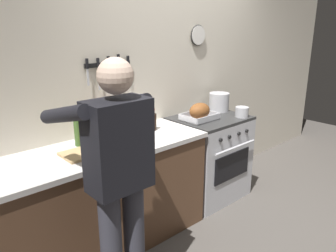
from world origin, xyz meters
The scene contains 13 objects.
ground_plane centered at (0.00, 0.00, 0.00)m, with size 8.00×8.00×0.00m, color #4C4742.
wall_back centered at (0.00, 1.35, 1.30)m, with size 6.00×0.13×2.60m.
counter_block centered at (-1.20, 0.99, 0.45)m, with size 2.03×0.65×0.90m.
stove centered at (0.22, 0.99, 0.45)m, with size 0.76×0.67×0.90m.
person_cook centered at (-1.33, 0.39, 0.95)m, with size 0.51×0.63×1.66m.
roasting_pan centered at (0.06, 1.00, 0.98)m, with size 0.35×0.26×0.17m.
stock_pot centered at (0.49, 1.10, 1.00)m, with size 0.22×0.22×0.20m.
saucepan centered at (0.47, 0.78, 0.95)m, with size 0.14×0.14×0.11m.
cutting_board centered at (-1.24, 0.94, 0.91)m, with size 0.36×0.24×0.02m, color tan.
bottle_cooking_oil centered at (-0.89, 1.07, 1.01)m, with size 0.07×0.07×0.25m.
bottle_wine_red centered at (-0.83, 1.20, 1.04)m, with size 0.07×0.07×0.33m.
bottle_soy_sauce centered at (-0.50, 1.05, 0.98)m, with size 0.05×0.05×0.20m.
bottle_olive_oil centered at (-1.20, 1.14, 1.01)m, with size 0.07×0.07×0.27m.
Camera 1 is at (-2.35, -1.20, 1.83)m, focal length 35.62 mm.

